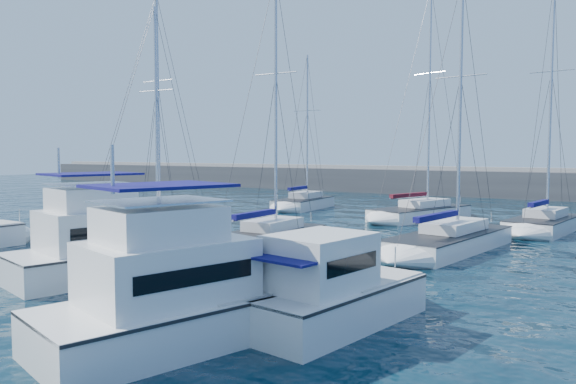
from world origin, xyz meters
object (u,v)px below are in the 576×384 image
Objects in this scene: sailboat_back_a at (304,203)px; sailboat_mid_a at (151,223)px; sailboat_back_b at (421,212)px; motor_yacht_stbd_inner at (190,298)px; sailboat_mid_d at (450,241)px; sailboat_back_c at (544,224)px; motor_yacht_stbd_outer at (331,295)px; sailboat_mid_c at (268,238)px; sailboat_mid_b at (149,230)px; motor_yacht_port_inner at (113,248)px.

sailboat_mid_a is at bearing -97.18° from sailboat_back_a.
motor_yacht_stbd_inner is at bearing -65.45° from sailboat_back_b.
sailboat_back_c is at bearing 80.82° from sailboat_mid_d.
motor_yacht_stbd_outer is at bearing -59.10° from sailboat_back_b.
sailboat_mid_a is at bearing -162.05° from sailboat_mid_d.
sailboat_back_b reaches higher than sailboat_mid_a.
sailboat_mid_d is 10.57m from sailboat_back_c.
sailboat_back_a is (-9.85, 19.13, -0.01)m from sailboat_mid_c.
sailboat_mid_b is at bearing -102.83° from sailboat_back_b.
sailboat_mid_a reaches higher than motor_yacht_stbd_inner.
sailboat_mid_d is at bearing 17.96° from sailboat_mid_b.
motor_yacht_stbd_outer is at bearing 7.71° from motor_yacht_port_inner.
sailboat_back_a is at bearing 147.79° from sailboat_mid_d.
sailboat_back_c is at bearing 33.99° from sailboat_mid_a.
motor_yacht_port_inner is 26.25m from sailboat_back_b.
sailboat_back_c is at bearing 74.94° from motor_yacht_port_inner.
motor_yacht_port_inner is at bearing -48.51° from sailboat_mid_a.
motor_yacht_port_inner is at bearing -80.04° from sailboat_back_a.
motor_yacht_port_inner is at bearing -102.00° from sailboat_mid_c.
sailboat_mid_b is at bearing -90.89° from sailboat_back_a.
sailboat_mid_c reaches higher than motor_yacht_stbd_outer.
sailboat_back_a is at bearing -174.30° from sailboat_back_b.
motor_yacht_stbd_inner is 0.64× the size of sailboat_mid_c.
sailboat_mid_a is 0.87× the size of sailboat_back_b.
motor_yacht_port_inner is 0.69× the size of sailboat_mid_b.
motor_yacht_stbd_outer is 0.42× the size of sailboat_mid_a.
sailboat_mid_b reaches higher than motor_yacht_stbd_inner.
motor_yacht_port_inner is 9.31m from motor_yacht_stbd_inner.
sailboat_back_b is at bearing 113.56° from motor_yacht_stbd_inner.
sailboat_mid_c reaches higher than motor_yacht_port_inner.
motor_yacht_stbd_inner is at bearing -69.17° from sailboat_back_a.
sailboat_mid_a is at bearing -140.98° from sailboat_back_c.
sailboat_mid_d is (9.84, 13.62, -0.63)m from motor_yacht_port_inner.
sailboat_back_c is at bearing 93.53° from motor_yacht_stbd_outer.
sailboat_mid_b is 0.97× the size of sailboat_mid_d.
sailboat_mid_b is 17.19m from sailboat_mid_d.
sailboat_mid_a is at bearing 143.85° from motor_yacht_port_inner.
sailboat_mid_b reaches higher than motor_yacht_stbd_outer.
sailboat_mid_c is at bearing 132.11° from motor_yacht_stbd_inner.
motor_yacht_stbd_outer is at bearing -48.72° from sailboat_mid_c.
sailboat_mid_a is 1.11× the size of sailboat_mid_b.
sailboat_mid_a is 1.08× the size of sailboat_mid_d.
sailboat_mid_b is 20.47m from sailboat_back_a.
sailboat_back_a is 0.80× the size of sailboat_back_b.
sailboat_back_a reaches higher than motor_yacht_stbd_outer.
sailboat_back_b reaches higher than sailboat_back_c.
sailboat_back_c reaches higher than sailboat_mid_b.
sailboat_back_b is (-6.24, 12.38, 0.04)m from sailboat_mid_d.
sailboat_mid_a is (-8.52, 9.84, -0.60)m from motor_yacht_port_inner.
sailboat_mid_c is at bearing 93.19° from motor_yacht_port_inner.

